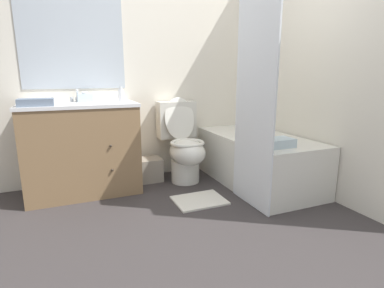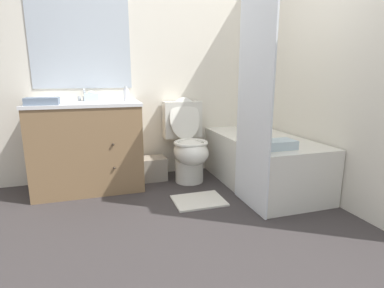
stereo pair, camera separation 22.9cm
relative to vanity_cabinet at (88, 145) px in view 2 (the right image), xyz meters
The scene contains 14 objects.
ground_plane 1.53m from the vanity_cabinet, 58.50° to the right, with size 14.00×14.00×0.00m, color #383333.
wall_back 1.15m from the vanity_cabinet, 21.59° to the left, with size 8.00×0.06×2.50m.
wall_right 2.28m from the vanity_cabinet, 13.27° to the right, with size 0.05×2.53×2.50m.
vanity_cabinet is the anchor object (origin of this frame).
sink_faucet 0.50m from the vanity_cabinet, 90.00° to the left, with size 0.14×0.12×0.12m.
toilet 1.00m from the vanity_cabinet, ahead, with size 0.42×0.67×0.88m.
bathtub 1.74m from the vanity_cabinet, 14.25° to the right, with size 0.71×1.41×0.51m.
shower_curtain 1.66m from the vanity_cabinet, 33.78° to the right, with size 0.01×0.55×1.91m.
wastebasket 0.72m from the vanity_cabinet, ahead, with size 0.27×0.23×0.24m.
tissue_box 0.49m from the vanity_cabinet, 65.20° to the left, with size 0.14×0.12×0.10m.
soap_dispenser 0.63m from the vanity_cabinet, ahead, with size 0.06×0.06×0.15m.
hand_towel_folded 0.59m from the vanity_cabinet, 153.61° to the right, with size 0.27×0.16×0.06m.
bath_towel_folded 1.77m from the vanity_cabinet, 30.80° to the right, with size 0.32×0.18×0.07m.
bath_mat 1.21m from the vanity_cabinet, 34.76° to the right, with size 0.45×0.35×0.02m.
Camera 2 is at (-0.65, -1.77, 1.10)m, focal length 28.00 mm.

